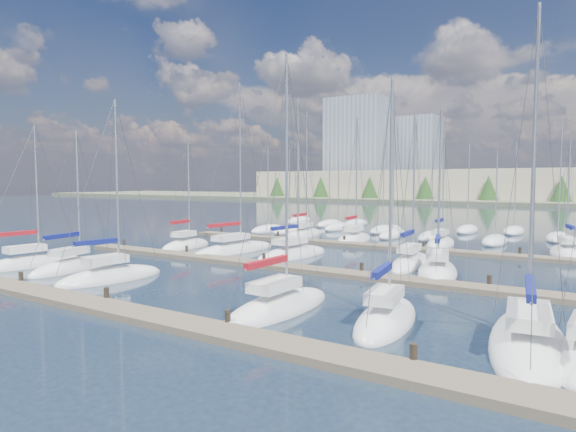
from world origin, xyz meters
The scene contains 21 objects.
ground centered at (0.00, 60.00, 0.00)m, with size 400.00×400.00×0.00m, color #1E2C3C.
dock_near centered at (0.00, 2.01, 0.15)m, with size 44.00×1.93×1.10m.
dock_mid centered at (0.00, 16.01, 0.15)m, with size 44.00×1.93×1.10m.
dock_far centered at (0.00, 30.01, 0.15)m, with size 44.00×1.93×1.10m.
sailboat_q centered at (15.25, 34.31, 0.18)m, with size 3.75×7.34×10.46m.
sailboat_e centered at (9.37, 7.30, 0.18)m, with size 3.26×7.33×11.55m.
sailboat_l centered at (8.16, 20.12, 0.18)m, with size 4.34×8.24×12.03m.
sailboat_p centered at (4.46, 35.02, 0.19)m, with size 2.54×6.89×11.84m.
sailboat_i centered at (-10.02, 20.87, 0.19)m, with size 3.67×10.04×15.78m.
sailboat_h centered at (-15.63, 20.53, 0.18)m, with size 3.21×6.70×11.21m.
sailboat_k centered at (5.58, 22.28, 0.19)m, with size 2.80×8.17×12.36m.
sailboat_a centered at (-18.12, 6.95, 0.18)m, with size 2.91×7.78×11.14m.
sailboat_j centered at (-4.18, 21.34, 0.18)m, with size 3.92×8.64×13.98m.
sailboat_o centered at (-4.30, 33.91, 0.19)m, with size 3.28×7.51×13.78m.
sailboat_d centered at (4.22, 6.52, 0.19)m, with size 2.66×8.03×13.13m.
sailboat_c centered at (-8.93, 6.92, 0.18)m, with size 3.65×7.49×12.20m.
sailboat_f centered at (15.00, 7.31, 0.18)m, with size 3.81×9.96×13.72m.
sailboat_n centered at (-11.00, 34.80, 0.20)m, with size 3.35×8.58×15.01m.
sailboat_b centered at (-14.24, 7.85, 0.18)m, with size 3.77×7.83×10.64m.
distant_boats centered at (-4.34, 43.76, 0.29)m, with size 36.93×20.75×13.30m.
shoreline centered at (-13.29, 149.77, 7.44)m, with size 400.00×60.00×38.00m.
Camera 1 is at (16.85, -12.63, 6.25)m, focal length 30.00 mm.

